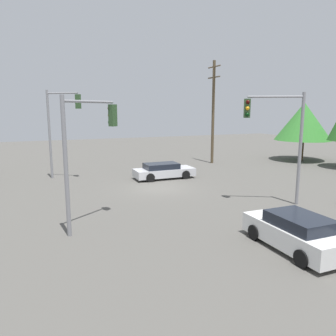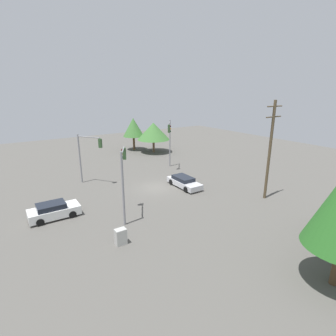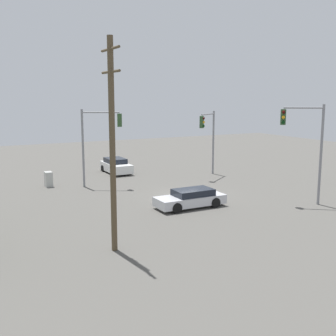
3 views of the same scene
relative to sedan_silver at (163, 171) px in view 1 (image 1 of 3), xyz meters
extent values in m
plane|color=#54514C|center=(-2.84, 1.51, -0.61)|extent=(80.00, 80.00, 0.00)
cube|color=silver|center=(0.00, -0.06, -0.12)|extent=(1.82, 4.75, 0.61)
cube|color=black|center=(0.00, 0.18, 0.40)|extent=(1.60, 2.61, 0.43)
cylinder|color=black|center=(0.86, -1.53, -0.27)|extent=(0.22, 0.67, 0.67)
cylinder|color=black|center=(-0.86, -1.53, -0.27)|extent=(0.22, 0.67, 0.67)
cylinder|color=black|center=(0.86, 1.42, -0.27)|extent=(0.22, 0.67, 0.67)
cylinder|color=black|center=(-0.86, 1.42, -0.27)|extent=(0.22, 0.67, 0.67)
cube|color=silver|center=(-14.28, 0.13, -0.04)|extent=(4.27, 1.87, 0.79)
cube|color=black|center=(-14.50, 0.13, 0.58)|extent=(2.35, 1.65, 0.45)
cylinder|color=black|center=(-12.96, 1.02, -0.29)|extent=(0.64, 0.22, 0.64)
cylinder|color=black|center=(-12.96, -0.76, -0.29)|extent=(0.64, 0.22, 0.64)
cylinder|color=black|center=(-15.61, 1.02, -0.29)|extent=(0.64, 0.22, 0.64)
cylinder|color=gray|center=(-9.59, -4.46, 2.56)|extent=(0.18, 0.18, 6.33)
cylinder|color=gray|center=(-8.87, -3.13, 5.48)|extent=(1.54, 2.71, 0.12)
cube|color=#2D4C28|center=(-8.16, -1.80, 4.85)|extent=(0.41, 0.43, 1.05)
sphere|color=#360503|center=(-8.31, -1.72, 5.19)|extent=(0.22, 0.22, 0.22)
sphere|color=orange|center=(-8.31, -1.72, 4.85)|extent=(0.22, 0.22, 0.22)
sphere|color=black|center=(-8.31, -1.72, 4.51)|extent=(0.22, 0.22, 0.22)
cylinder|color=gray|center=(3.45, 8.16, 2.82)|extent=(0.18, 0.18, 6.84)
cylinder|color=gray|center=(2.68, 7.12, 5.99)|extent=(1.65, 2.15, 0.12)
cube|color=#2D4C28|center=(1.90, 6.08, 5.36)|extent=(0.43, 0.44, 1.05)
sphere|color=#360503|center=(2.04, 5.97, 5.70)|extent=(0.22, 0.22, 0.22)
sphere|color=orange|center=(2.04, 5.97, 5.36)|extent=(0.22, 0.22, 0.22)
sphere|color=black|center=(2.04, 5.97, 5.03)|extent=(0.22, 0.22, 0.22)
cylinder|color=gray|center=(-9.57, 8.17, 2.39)|extent=(0.18, 0.18, 5.99)
cylinder|color=gray|center=(-8.67, 6.94, 5.13)|extent=(1.89, 2.53, 0.12)
cube|color=#2D4C28|center=(-7.77, 5.71, 4.50)|extent=(0.43, 0.44, 1.05)
sphere|color=#360503|center=(-7.63, 5.81, 4.84)|extent=(0.22, 0.22, 0.22)
sphere|color=orange|center=(-7.63, 5.81, 4.50)|extent=(0.22, 0.22, 0.22)
sphere|color=black|center=(-7.63, 5.81, 4.17)|extent=(0.22, 0.22, 0.22)
cylinder|color=brown|center=(5.13, -7.35, 4.42)|extent=(0.28, 0.28, 10.06)
cylinder|color=brown|center=(5.13, -7.35, 8.86)|extent=(2.20, 0.12, 0.12)
cylinder|color=brown|center=(5.13, -7.35, 7.86)|extent=(2.20, 0.12, 0.12)
cylinder|color=#4C3823|center=(3.09, -17.12, 0.48)|extent=(0.43, 0.43, 2.17)
cone|color=#337A2D|center=(3.09, -17.12, 3.53)|extent=(5.75, 5.75, 3.94)
camera|label=1|loc=(-23.62, 9.34, 4.80)|focal=35.00mm
camera|label=2|loc=(-17.51, -23.10, 10.37)|focal=28.00mm
camera|label=3|loc=(23.55, -14.12, 6.80)|focal=45.00mm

